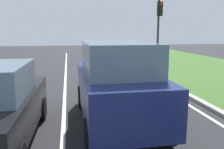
# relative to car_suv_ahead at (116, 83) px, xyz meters

# --- Properties ---
(ground_plane) EXTENTS (60.00, 60.00, 0.00)m
(ground_plane) POSITION_rel_car_suv_ahead_xyz_m (-0.77, 5.65, -1.17)
(ground_plane) COLOR #262628
(lane_line_center) EXTENTS (0.12, 32.00, 0.01)m
(lane_line_center) POSITION_rel_car_suv_ahead_xyz_m (-1.47, 5.65, -1.16)
(lane_line_center) COLOR silver
(lane_line_center) RESTS_ON ground
(lane_line_right_edge) EXTENTS (0.12, 32.00, 0.01)m
(lane_line_right_edge) POSITION_rel_car_suv_ahead_xyz_m (2.83, 5.65, -1.16)
(lane_line_right_edge) COLOR silver
(lane_line_right_edge) RESTS_ON ground
(curb_right) EXTENTS (0.24, 48.00, 0.12)m
(curb_right) POSITION_rel_car_suv_ahead_xyz_m (3.33, 5.65, -1.11)
(curb_right) COLOR #9E9B93
(curb_right) RESTS_ON ground
(car_suv_ahead) EXTENTS (1.97, 4.50, 2.28)m
(car_suv_ahead) POSITION_rel_car_suv_ahead_xyz_m (0.00, 0.00, 0.00)
(car_suv_ahead) COLOR navy
(car_suv_ahead) RESTS_ON ground
(traffic_light_near_right) EXTENTS (0.32, 0.50, 4.66)m
(traffic_light_near_right) POSITION_rel_car_suv_ahead_xyz_m (4.68, 8.99, 1.98)
(traffic_light_near_right) COLOR #2D2D2D
(traffic_light_near_right) RESTS_ON ground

